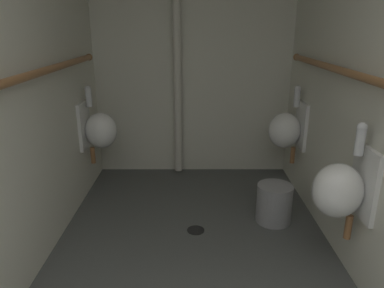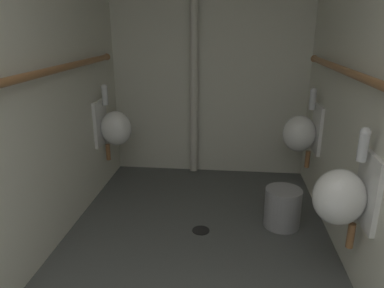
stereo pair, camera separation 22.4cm
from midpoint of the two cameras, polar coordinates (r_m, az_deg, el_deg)
name	(u,v)px [view 1 (the left image)]	position (r m, az deg, el deg)	size (l,w,h in m)	color
floor	(193,287)	(2.50, -2.55, -21.83)	(2.20, 3.91, 0.08)	#4C4F4C
wall_back	(193,52)	(3.84, -1.58, 14.55)	(2.20, 0.06, 2.63)	silver
urinal_left_mid	(99,129)	(3.52, -16.43, 2.28)	(0.32, 0.30, 0.76)	white
urinal_right_mid	(342,189)	(2.30, 20.18, -6.74)	(0.32, 0.30, 0.76)	white
urinal_right_far	(287,129)	(3.47, 13.15, 2.33)	(0.32, 0.30, 0.76)	white
supply_pipe_left	(11,82)	(2.22, -29.60, 8.67)	(0.06, 3.12, 0.06)	#936038
supply_pipe_right	(379,82)	(2.10, 24.92, 8.95)	(0.06, 3.17, 0.06)	#936038
standpipe_back_wall	(177,52)	(3.74, -4.13, 14.41)	(0.08, 0.08, 2.58)	beige
floor_drain	(196,230)	(2.97, -1.61, -13.56)	(0.14, 0.14, 0.01)	black
waste_bin	(274,203)	(3.07, 10.94, -9.29)	(0.29, 0.29, 0.33)	gray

